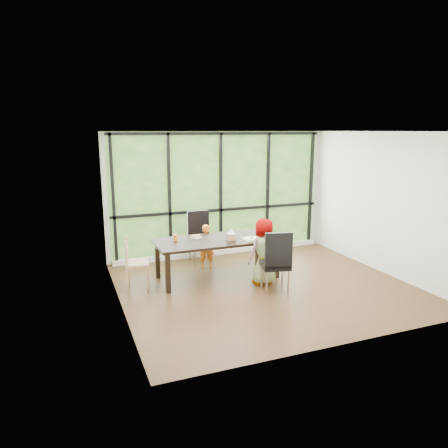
{
  "coord_description": "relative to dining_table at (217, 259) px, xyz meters",
  "views": [
    {
      "loc": [
        -3.23,
        -6.31,
        2.71
      ],
      "look_at": [
        -0.54,
        0.62,
        1.05
      ],
      "focal_mm": 33.58,
      "sensor_mm": 36.0,
      "label": 1
    }
  ],
  "objects": [
    {
      "name": "ground",
      "position": [
        0.64,
        -0.72,
        -0.38
      ],
      "size": [
        5.0,
        5.0,
        0.0
      ],
      "primitive_type": "plane",
      "color": "black",
      "rests_on": "ground"
    },
    {
      "name": "back_wall",
      "position": [
        0.64,
        1.53,
        0.98
      ],
      "size": [
        5.0,
        0.0,
        5.0
      ],
      "primitive_type": "plane",
      "rotation": [
        1.57,
        0.0,
        0.0
      ],
      "color": "silver",
      "rests_on": "ground"
    },
    {
      "name": "foliage_backdrop",
      "position": [
        0.64,
        1.51,
        0.98
      ],
      "size": [
        4.8,
        0.02,
        2.65
      ],
      "primitive_type": "cube",
      "color": "#274B1D",
      "rests_on": "back_wall"
    },
    {
      "name": "window_mullions",
      "position": [
        0.64,
        1.47,
        0.98
      ],
      "size": [
        4.8,
        0.06,
        2.65
      ],
      "primitive_type": null,
      "color": "black",
      "rests_on": "back_wall"
    },
    {
      "name": "window_sill",
      "position": [
        0.64,
        1.43,
        -0.33
      ],
      "size": [
        4.8,
        0.12,
        0.1
      ],
      "primitive_type": "cube",
      "color": "silver",
      "rests_on": "ground"
    },
    {
      "name": "dining_table",
      "position": [
        0.0,
        0.0,
        0.0
      ],
      "size": [
        2.37,
        1.23,
        0.75
      ],
      "primitive_type": "cube",
      "rotation": [
        0.0,
        0.0,
        -0.09
      ],
      "color": "black",
      "rests_on": "ground"
    },
    {
      "name": "chair_window_leather",
      "position": [
        -0.0,
        0.97,
        0.17
      ],
      "size": [
        0.48,
        0.48,
        1.08
      ],
      "primitive_type": "cube",
      "rotation": [
        0.0,
        0.0,
        -0.05
      ],
      "color": "black",
      "rests_on": "ground"
    },
    {
      "name": "chair_interior_leather",
      "position": [
        0.71,
        -0.96,
        0.17
      ],
      "size": [
        0.55,
        0.55,
        1.08
      ],
      "primitive_type": "cube",
      "rotation": [
        0.0,
        0.0,
        2.91
      ],
      "color": "black",
      "rests_on": "ground"
    },
    {
      "name": "chair_end_beech",
      "position": [
        -1.48,
        0.03,
        0.08
      ],
      "size": [
        0.47,
        0.49,
        0.9
      ],
      "primitive_type": "cube",
      "rotation": [
        0.0,
        0.0,
        1.37
      ],
      "color": "#A27F59",
      "rests_on": "ground"
    },
    {
      "name": "child_toddler",
      "position": [
        0.0,
        0.61,
        0.07
      ],
      "size": [
        0.37,
        0.3,
        0.89
      ],
      "primitive_type": "imported",
      "rotation": [
        0.0,
        0.0,
        -0.29
      ],
      "color": "orange",
      "rests_on": "ground"
    },
    {
      "name": "child_older",
      "position": [
        0.67,
        -0.57,
        0.22
      ],
      "size": [
        0.64,
        0.46,
        1.2
      ],
      "primitive_type": "imported",
      "rotation": [
        0.0,
        0.0,
        3.29
      ],
      "color": "gray",
      "rests_on": "ground"
    },
    {
      "name": "placemat",
      "position": [
        0.65,
        -0.23,
        0.38
      ],
      "size": [
        0.43,
        0.31,
        0.01
      ],
      "primitive_type": "cube",
      "color": "tan",
      "rests_on": "dining_table"
    },
    {
      "name": "plate_far",
      "position": [
        -0.32,
        0.24,
        0.38
      ],
      "size": [
        0.21,
        0.21,
        0.01
      ],
      "primitive_type": "cylinder",
      "color": "white",
      "rests_on": "dining_table"
    },
    {
      "name": "plate_near",
      "position": [
        0.6,
        -0.21,
        0.38
      ],
      "size": [
        0.26,
        0.26,
        0.02
      ],
      "primitive_type": "cylinder",
      "color": "white",
      "rests_on": "dining_table"
    },
    {
      "name": "orange_cup",
      "position": [
        -0.74,
        0.19,
        0.43
      ],
      "size": [
        0.07,
        0.07,
        0.11
      ],
      "primitive_type": "cylinder",
      "color": "orange",
      "rests_on": "dining_table"
    },
    {
      "name": "green_cup",
      "position": [
        0.92,
        -0.26,
        0.44
      ],
      "size": [
        0.09,
        0.09,
        0.14
      ],
      "primitive_type": "cylinder",
      "color": "green",
      "rests_on": "dining_table"
    },
    {
      "name": "white_mug",
      "position": [
        1.05,
        0.02,
        0.41
      ],
      "size": [
        0.08,
        0.08,
        0.08
      ],
      "primitive_type": "cylinder",
      "color": "white",
      "rests_on": "dining_table"
    },
    {
      "name": "tissue_box",
      "position": [
        0.22,
        -0.16,
        0.44
      ],
      "size": [
        0.14,
        0.14,
        0.12
      ],
      "primitive_type": "cube",
      "color": "tan",
      "rests_on": "dining_table"
    },
    {
      "name": "crepe_rolls_far",
      "position": [
        -0.32,
        0.24,
        0.41
      ],
      "size": [
        0.2,
        0.12,
        0.04
      ],
      "primitive_type": null,
      "color": "tan",
      "rests_on": "plate_far"
    },
    {
      "name": "crepe_rolls_near",
      "position": [
        0.6,
        -0.21,
        0.41
      ],
      "size": [
        0.05,
        0.12,
        0.04
      ],
      "primitive_type": null,
      "color": "tan",
      "rests_on": "plate_near"
    },
    {
      "name": "straw_white",
      "position": [
        -0.74,
        0.19,
        0.52
      ],
      "size": [
        0.01,
        0.04,
        0.2
      ],
      "primitive_type": "cylinder",
      "rotation": [
        0.14,
        0.0,
        0.0
      ],
      "color": "white",
      "rests_on": "orange_cup"
    },
    {
      "name": "straw_pink",
      "position": [
        0.92,
        -0.26,
        0.55
      ],
      "size": [
        0.01,
        0.04,
        0.2
      ],
      "primitive_type": "cylinder",
      "rotation": [
        0.14,
        0.0,
        0.0
      ],
      "color": "pink",
      "rests_on": "green_cup"
    },
    {
      "name": "tissue",
      "position": [
        0.22,
        -0.16,
        0.55
      ],
      "size": [
        0.12,
        0.12,
        0.11
      ],
      "primitive_type": "cone",
      "color": "white",
      "rests_on": "tissue_box"
    }
  ]
}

